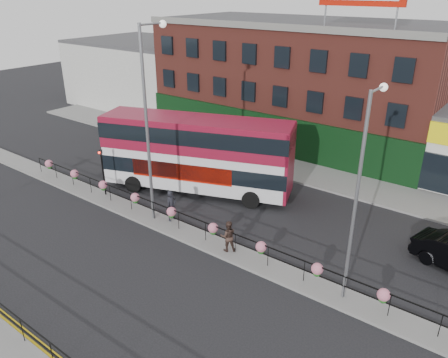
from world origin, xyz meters
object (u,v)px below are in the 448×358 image
Objects in this scene: pedestrian_b at (228,236)px; pedestrian_a at (171,206)px; double_decker_bus at (197,148)px; lamp_column_east at (360,183)px; lamp_column_west at (149,109)px.

pedestrian_a is at bearing -49.78° from pedestrian_b.
pedestrian_a is at bearing -69.77° from double_decker_bus.
pedestrian_b is at bearing -93.09° from pedestrian_a.
lamp_column_east reaches higher than double_decker_bus.
lamp_column_east is (12.10, -0.08, -1.06)m from lamp_column_west.
lamp_column_west is 1.19× the size of lamp_column_east.
lamp_column_west is (0.48, -4.46, 3.61)m from double_decker_bus.
double_decker_bus is 7.49× the size of pedestrian_b.
lamp_column_west reaches higher than double_decker_bus.
lamp_column_west is 12.15m from lamp_column_east.
lamp_column_west reaches higher than pedestrian_a.
lamp_column_east is at bearing -86.85° from pedestrian_a.
lamp_column_east is at bearing -19.83° from double_decker_bus.
lamp_column_east reaches higher than pedestrian_a.
lamp_column_east is (12.58, -4.54, 2.56)m from double_decker_bus.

